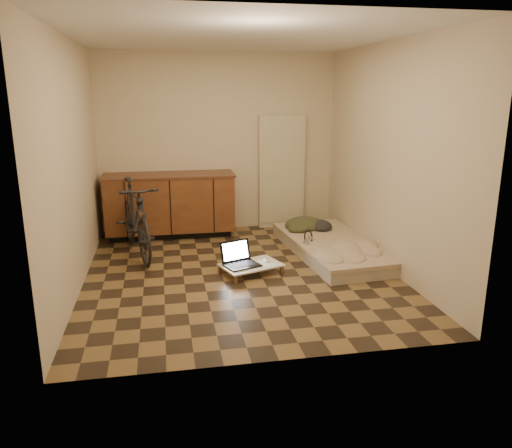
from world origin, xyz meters
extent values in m
cube|color=brown|center=(0.00, 0.00, 0.00)|extent=(3.50, 4.00, 0.00)
cube|color=silver|center=(0.00, 0.00, 2.60)|extent=(3.50, 4.00, 0.00)
cube|color=beige|center=(0.00, 2.00, 1.30)|extent=(3.50, 0.00, 2.60)
cube|color=beige|center=(0.00, -2.00, 1.30)|extent=(3.50, 0.00, 2.60)
cube|color=beige|center=(-1.75, 0.00, 1.30)|extent=(0.00, 4.00, 2.60)
cube|color=beige|center=(1.75, 0.00, 1.30)|extent=(0.00, 4.00, 2.60)
cube|color=black|center=(-0.75, 1.74, 0.05)|extent=(1.70, 0.48, 0.10)
cube|color=#542B17|center=(-0.75, 1.70, 0.49)|extent=(1.80, 0.60, 0.78)
cube|color=#552D1F|center=(-0.75, 1.70, 0.90)|extent=(1.84, 0.62, 0.03)
cube|color=beige|center=(0.95, 1.94, 0.85)|extent=(0.70, 0.10, 1.70)
imported|color=black|center=(-1.20, 0.86, 0.54)|extent=(0.87, 1.73, 1.08)
cube|color=#B7AA92|center=(1.30, 0.47, 0.07)|extent=(1.15, 2.14, 0.13)
cube|color=beige|center=(1.30, 0.47, 0.15)|extent=(1.17, 2.16, 0.05)
cube|color=brown|center=(-0.10, -0.33, 0.05)|extent=(0.05, 0.05, 0.09)
cube|color=brown|center=(-0.23, 0.02, 0.05)|extent=(0.05, 0.05, 0.09)
cube|color=brown|center=(0.47, -0.12, 0.05)|extent=(0.05, 0.05, 0.09)
cube|color=brown|center=(0.34, 0.23, 0.05)|extent=(0.05, 0.05, 0.09)
cube|color=white|center=(0.12, -0.05, 0.10)|extent=(0.78, 0.63, 0.02)
cube|color=black|center=(0.01, -0.09, 0.12)|extent=(0.45, 0.38, 0.02)
cube|color=black|center=(-0.05, 0.06, 0.25)|extent=(0.38, 0.20, 0.24)
cube|color=white|center=(-0.05, 0.06, 0.25)|extent=(0.32, 0.16, 0.20)
ellipsoid|color=silver|center=(0.31, 0.01, 0.13)|extent=(0.08, 0.12, 0.04)
camera|label=1|loc=(-0.83, -5.41, 2.05)|focal=35.00mm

